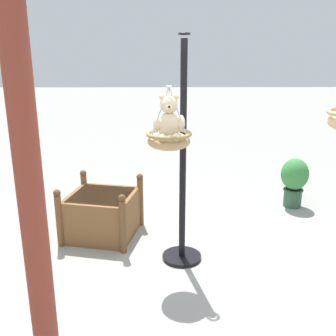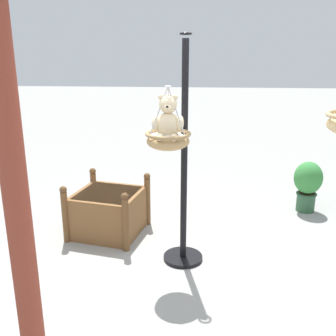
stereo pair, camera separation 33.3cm
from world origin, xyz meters
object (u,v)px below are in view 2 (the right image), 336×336
at_px(display_pole_central, 184,197).
at_px(teddy_bear, 168,120).
at_px(potted_plant_fern_front, 308,183).
at_px(greenhouse_pillar_right, 14,179).
at_px(wooden_planter_box, 109,211).
at_px(hanging_basket_with_teddy, 168,140).

xyz_separation_m(display_pole_central, teddy_bear, (0.15, 0.27, 0.88)).
bearing_deg(display_pole_central, potted_plant_fern_front, -138.65).
bearing_deg(greenhouse_pillar_right, wooden_planter_box, -91.53).
bearing_deg(wooden_planter_box, potted_plant_fern_front, -161.31).
xyz_separation_m(hanging_basket_with_teddy, wooden_planter_box, (0.83, -0.86, -1.15)).
height_order(hanging_basket_with_teddy, greenhouse_pillar_right, greenhouse_pillar_right).
xyz_separation_m(greenhouse_pillar_right, wooden_planter_box, (-0.06, -2.26, -1.19)).
height_order(hanging_basket_with_teddy, potted_plant_fern_front, hanging_basket_with_teddy).
relative_size(teddy_bear, potted_plant_fern_front, 0.60).
bearing_deg(teddy_bear, wooden_planter_box, -46.67).
xyz_separation_m(hanging_basket_with_teddy, potted_plant_fern_front, (-1.88, -1.77, -1.02)).
xyz_separation_m(teddy_bear, wooden_planter_box, (0.83, -0.88, -1.34)).
distance_m(greenhouse_pillar_right, potted_plant_fern_front, 4.35).
xyz_separation_m(greenhouse_pillar_right, potted_plant_fern_front, (-2.77, -3.18, -1.06)).
relative_size(hanging_basket_with_teddy, teddy_bear, 1.38).
xyz_separation_m(hanging_basket_with_teddy, teddy_bear, (-0.00, 0.02, 0.19)).
distance_m(teddy_bear, potted_plant_fern_front, 2.87).
xyz_separation_m(display_pole_central, wooden_planter_box, (0.98, -0.61, -0.46)).
bearing_deg(wooden_planter_box, greenhouse_pillar_right, 88.47).
height_order(hanging_basket_with_teddy, wooden_planter_box, hanging_basket_with_teddy).
bearing_deg(hanging_basket_with_teddy, greenhouse_pillar_right, 57.64).
distance_m(teddy_bear, wooden_planter_box, 1.80).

